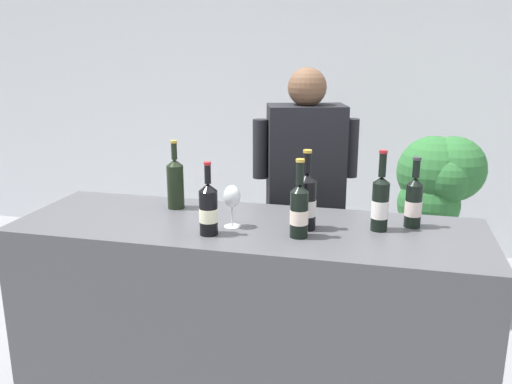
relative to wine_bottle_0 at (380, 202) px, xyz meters
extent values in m
cube|color=silver|center=(-0.56, 2.54, 0.27)|extent=(8.00, 0.10, 2.80)
cube|color=#4C4C51|center=(-0.56, -0.06, -0.62)|extent=(2.05, 0.66, 1.01)
cylinder|color=black|center=(0.00, 0.00, -0.02)|extent=(0.07, 0.07, 0.21)
cone|color=black|center=(0.00, 0.00, 0.10)|extent=(0.07, 0.07, 0.03)
cylinder|color=black|center=(0.00, 0.00, 0.16)|extent=(0.03, 0.03, 0.10)
cylinder|color=maroon|center=(0.00, 0.00, 0.22)|extent=(0.03, 0.03, 0.01)
cylinder|color=white|center=(0.00, 0.00, -0.03)|extent=(0.07, 0.07, 0.08)
cylinder|color=black|center=(0.14, 0.08, -0.03)|extent=(0.07, 0.07, 0.19)
cone|color=black|center=(0.14, 0.08, 0.08)|extent=(0.07, 0.07, 0.03)
cylinder|color=black|center=(0.14, 0.08, 0.13)|extent=(0.03, 0.03, 0.07)
cylinder|color=#333338|center=(0.14, 0.08, 0.18)|extent=(0.04, 0.04, 0.01)
cylinder|color=silver|center=(0.14, 0.08, -0.04)|extent=(0.07, 0.07, 0.07)
cylinder|color=black|center=(-0.96, 0.10, -0.02)|extent=(0.08, 0.08, 0.21)
cone|color=black|center=(-0.96, 0.10, 0.10)|extent=(0.08, 0.08, 0.03)
cylinder|color=black|center=(-0.96, 0.10, 0.16)|extent=(0.03, 0.03, 0.08)
cylinder|color=#B79333|center=(-0.96, 0.10, 0.20)|extent=(0.03, 0.03, 0.01)
cylinder|color=black|center=(-0.32, -0.16, -0.03)|extent=(0.07, 0.07, 0.19)
cone|color=black|center=(-0.32, -0.16, 0.09)|extent=(0.07, 0.07, 0.03)
cylinder|color=black|center=(-0.32, -0.16, 0.15)|extent=(0.03, 0.03, 0.09)
cylinder|color=#B79333|center=(-0.32, -0.16, 0.20)|extent=(0.04, 0.04, 0.01)
cylinder|color=beige|center=(-0.32, -0.16, -0.04)|extent=(0.08, 0.08, 0.06)
cylinder|color=black|center=(-0.68, -0.22, -0.03)|extent=(0.08, 0.08, 0.19)
cone|color=black|center=(-0.68, -0.22, 0.08)|extent=(0.08, 0.08, 0.03)
cylinder|color=black|center=(-0.68, -0.22, 0.13)|extent=(0.03, 0.03, 0.08)
cylinder|color=maroon|center=(-0.68, -0.22, 0.18)|extent=(0.03, 0.03, 0.01)
cylinder|color=#ECEAC2|center=(-0.68, -0.22, -0.04)|extent=(0.08, 0.08, 0.06)
cylinder|color=black|center=(-0.30, -0.06, -0.02)|extent=(0.08, 0.08, 0.21)
cone|color=black|center=(-0.30, -0.06, 0.11)|extent=(0.08, 0.08, 0.04)
cylinder|color=black|center=(-0.30, -0.06, 0.17)|extent=(0.03, 0.03, 0.08)
cylinder|color=#B79333|center=(-0.30, -0.06, 0.21)|extent=(0.04, 0.04, 0.01)
cylinder|color=silver|center=(-0.30, -0.06, -0.03)|extent=(0.08, 0.08, 0.07)
cylinder|color=silver|center=(-0.61, -0.11, -0.12)|extent=(0.07, 0.07, 0.00)
cylinder|color=silver|center=(-0.61, -0.11, -0.07)|extent=(0.01, 0.01, 0.09)
ellipsoid|color=silver|center=(-0.61, -0.11, 0.01)|extent=(0.07, 0.07, 0.10)
ellipsoid|color=maroon|center=(-0.61, -0.11, 0.00)|extent=(0.06, 0.06, 0.03)
cube|color=black|center=(-0.40, 0.56, -0.69)|extent=(0.41, 0.33, 0.87)
cube|color=black|center=(-0.40, 0.56, 0.04)|extent=(0.45, 0.34, 0.60)
sphere|color=brown|center=(-0.40, 0.56, 0.43)|extent=(0.20, 0.20, 0.20)
cylinder|color=black|center=(-0.17, 0.63, 0.11)|extent=(0.08, 0.08, 0.31)
cylinder|color=black|center=(-0.63, 0.49, 0.11)|extent=(0.08, 0.08, 0.31)
cylinder|color=brown|center=(0.39, 1.27, -0.99)|extent=(0.40, 0.40, 0.28)
sphere|color=#2D6B33|center=(0.32, 1.34, -0.15)|extent=(0.47, 0.47, 0.47)
sphere|color=#2D6B33|center=(0.30, 1.29, -0.35)|extent=(0.40, 0.40, 0.40)
sphere|color=#2D6B33|center=(0.43, 1.33, -0.12)|extent=(0.42, 0.42, 0.42)
sphere|color=#2D6B33|center=(0.33, 1.31, -0.20)|extent=(0.29, 0.29, 0.29)
sphere|color=#2D6B33|center=(0.39, 1.24, -0.17)|extent=(0.31, 0.31, 0.31)
sphere|color=#2D6B33|center=(0.32, 1.36, -0.20)|extent=(0.32, 0.32, 0.32)
cylinder|color=#4C3823|center=(0.39, 1.27, -0.55)|extent=(0.05, 0.05, 0.60)
camera|label=1|loc=(0.01, -2.23, 0.63)|focal=37.94mm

